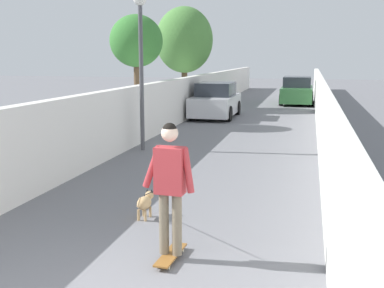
{
  "coord_description": "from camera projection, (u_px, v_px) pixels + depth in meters",
  "views": [
    {
      "loc": [
        -3.91,
        -2.35,
        2.66
      ],
      "look_at": [
        4.66,
        -0.2,
        1.0
      ],
      "focal_mm": 43.7,
      "sensor_mm": 36.0,
      "label": 1
    }
  ],
  "objects": [
    {
      "name": "ground_plane",
      "position": [
        246.0,
        126.0,
        18.13
      ],
      "size": [
        80.0,
        80.0,
        0.0
      ],
      "primitive_type": "plane",
      "color": "slate"
    },
    {
      "name": "wall_left",
      "position": [
        161.0,
        107.0,
        16.73
      ],
      "size": [
        48.0,
        0.3,
        1.79
      ],
      "primitive_type": "cube",
      "color": "silver",
      "rests_on": "ground"
    },
    {
      "name": "fence_right",
      "position": [
        323.0,
        112.0,
        15.39
      ],
      "size": [
        48.0,
        0.3,
        1.69
      ],
      "primitive_type": "cube",
      "color": "silver",
      "rests_on": "ground"
    },
    {
      "name": "tree_left_near",
      "position": [
        136.0,
        42.0,
        17.56
      ],
      "size": [
        2.0,
        2.0,
        4.22
      ],
      "color": "brown",
      "rests_on": "ground"
    },
    {
      "name": "tree_left_mid",
      "position": [
        184.0,
        40.0,
        23.17
      ],
      "size": [
        2.84,
        2.84,
        5.09
      ],
      "color": "#473523",
      "rests_on": "ground"
    },
    {
      "name": "lamp_post",
      "position": [
        141.0,
        44.0,
        12.94
      ],
      "size": [
        0.36,
        0.36,
        4.38
      ],
      "color": "#4C4C51",
      "rests_on": "ground"
    },
    {
      "name": "skateboard",
      "position": [
        171.0,
        255.0,
        6.2
      ],
      "size": [
        0.81,
        0.24,
        0.08
      ],
      "color": "brown",
      "rests_on": "ground"
    },
    {
      "name": "person_skateboarder",
      "position": [
        170.0,
        179.0,
        6.0
      ],
      "size": [
        0.24,
        0.71,
        1.76
      ],
      "color": "#726651",
      "rests_on": "skateboard"
    },
    {
      "name": "dog",
      "position": [
        145.0,
        202.0,
        7.76
      ],
      "size": [
        1.74,
        1.01,
        1.06
      ],
      "color": "tan",
      "rests_on": "ground"
    },
    {
      "name": "car_near",
      "position": [
        216.0,
        101.0,
        20.62
      ],
      "size": [
        3.84,
        1.8,
        1.54
      ],
      "color": "silver",
      "rests_on": "ground"
    },
    {
      "name": "car_far",
      "position": [
        297.0,
        91.0,
        26.54
      ],
      "size": [
        4.1,
        1.8,
        1.54
      ],
      "color": "#336B38",
      "rests_on": "ground"
    }
  ]
}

